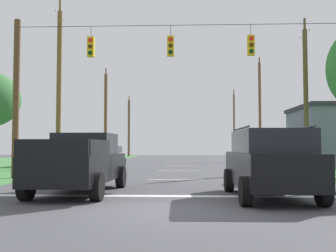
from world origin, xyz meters
TOP-DOWN VIEW (x-y plane):
  - ground_plane at (0.00, 0.00)m, footprint 120.00×120.00m
  - stop_bar_stripe at (0.00, 2.47)m, footprint 12.65×0.45m
  - lane_dash_0 at (0.00, 8.47)m, footprint 2.50×0.15m
  - lane_dash_1 at (0.00, 15.03)m, footprint 2.50×0.15m
  - lane_dash_2 at (0.00, 22.06)m, footprint 2.50×0.15m
  - overhead_signal_span at (0.02, 8.73)m, footprint 15.56×0.31m
  - pickup_truck at (-2.98, 3.19)m, footprint 2.38×5.44m
  - suv_black at (2.88, 2.07)m, footprint 2.27×4.83m
  - distant_car_crossing_white at (-10.42, 19.75)m, footprint 2.19×4.38m
  - distant_car_oncoming at (-5.25, 20.20)m, footprint 2.03×4.30m
  - distant_car_far_parked at (7.84, 20.07)m, footprint 4.37×2.15m
  - utility_pole_mid_right at (8.28, 16.13)m, footprint 0.30×1.93m
  - utility_pole_far_right at (8.53, 32.92)m, footprint 0.29×1.60m
  - utility_pole_near_left at (8.00, 50.55)m, footprint 0.28×1.89m
  - utility_pole_far_left at (-7.98, 16.43)m, footprint 0.32×1.92m
  - utility_pole_distant_right at (-8.03, 32.58)m, footprint 0.33×1.97m
  - utility_pole_distant_left at (-7.85, 49.54)m, footprint 0.33×1.71m

SIDE VIEW (x-z plane):
  - ground_plane at x=0.00m, z-range 0.00..0.00m
  - stop_bar_stripe at x=0.00m, z-range 0.00..0.01m
  - lane_dash_0 at x=0.00m, z-range 0.00..0.01m
  - lane_dash_1 at x=0.00m, z-range 0.00..0.01m
  - lane_dash_2 at x=0.00m, z-range 0.00..0.01m
  - distant_car_crossing_white at x=-10.42m, z-range 0.03..1.55m
  - distant_car_oncoming at x=-5.25m, z-range 0.03..1.55m
  - distant_car_far_parked at x=7.84m, z-range 0.03..1.55m
  - pickup_truck at x=-2.98m, z-range -0.01..1.94m
  - suv_black at x=2.88m, z-range 0.03..2.09m
  - overhead_signal_span at x=0.02m, z-range 0.37..7.95m
  - utility_pole_distant_left at x=-7.85m, z-range -0.19..8.97m
  - utility_pole_mid_right at x=8.28m, z-range -0.21..9.65m
  - utility_pole_distant_right at x=-8.03m, z-range -0.08..9.87m
  - utility_pole_near_left at x=8.00m, z-range -0.17..9.97m
  - utility_pole_far_right at x=8.53m, z-range -0.12..10.98m
  - utility_pole_far_left at x=-7.98m, z-range -0.22..11.19m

